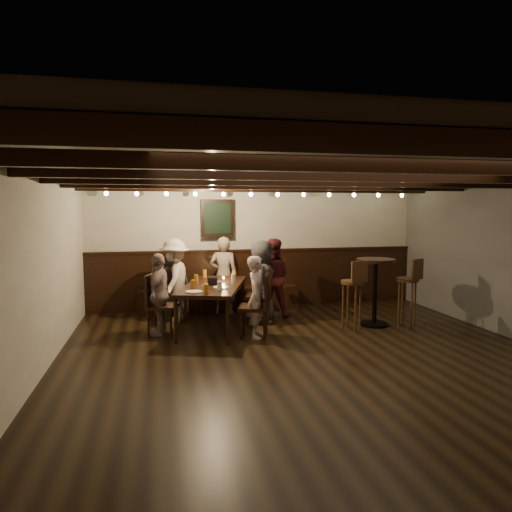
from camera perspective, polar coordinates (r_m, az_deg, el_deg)
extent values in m
plane|color=black|center=(5.92, 7.54, -13.20)|extent=(7.00, 7.00, 0.00)
plane|color=black|center=(5.61, 7.88, 10.63)|extent=(7.00, 7.00, 0.00)
plane|color=beige|center=(8.99, 0.14, 1.27)|extent=(6.50, 0.00, 6.50)
plane|color=beige|center=(5.48, -26.25, -2.41)|extent=(0.00, 7.00, 7.00)
cube|color=black|center=(9.03, 0.19, -2.87)|extent=(6.50, 0.08, 1.10)
cube|color=black|center=(8.70, -4.62, -5.40)|extent=(3.00, 0.45, 0.45)
cube|color=black|center=(8.73, -4.87, 4.72)|extent=(0.62, 0.12, 0.72)
cube|color=black|center=(8.67, -4.82, 4.71)|extent=(0.50, 0.02, 0.58)
cube|color=black|center=(3.05, 27.23, 12.27)|extent=(6.50, 0.10, 0.16)
cube|color=black|center=(4.02, 16.52, 11.01)|extent=(6.50, 0.10, 0.16)
cube|color=black|center=(5.06, 10.14, 10.07)|extent=(6.50, 0.10, 0.16)
cube|color=black|center=(6.15, 6.00, 9.40)|extent=(6.50, 0.10, 0.16)
cube|color=black|center=(7.26, 3.13, 8.90)|extent=(6.50, 0.10, 0.16)
cube|color=black|center=(8.39, 1.02, 8.51)|extent=(6.50, 0.10, 0.16)
sphere|color=#FFE099|center=(8.19, -18.21, 7.44)|extent=(0.07, 0.07, 0.07)
sphere|color=#FFE099|center=(8.16, -8.48, 7.68)|extent=(0.07, 0.07, 0.07)
sphere|color=#FFE099|center=(8.36, 1.05, 7.70)|extent=(0.07, 0.07, 0.07)
sphere|color=#FFE099|center=(8.78, 9.90, 7.53)|extent=(0.07, 0.07, 0.07)
sphere|color=#FFE099|center=(9.38, 17.78, 7.23)|extent=(0.07, 0.07, 0.07)
cube|color=black|center=(7.39, -5.39, -3.77)|extent=(1.40, 2.09, 0.06)
cylinder|color=black|center=(6.68, -9.99, -8.04)|extent=(0.06, 0.06, 0.66)
cylinder|color=black|center=(8.40, -6.75, -5.10)|extent=(0.06, 0.06, 0.66)
cylinder|color=black|center=(6.53, -3.56, -8.29)|extent=(0.06, 0.06, 0.66)
cylinder|color=black|center=(8.28, -1.65, -5.22)|extent=(0.06, 0.06, 0.66)
cube|color=black|center=(8.02, -9.72, -4.99)|extent=(0.51, 0.51, 0.05)
cube|color=black|center=(8.03, -11.03, -3.20)|extent=(0.16, 0.40, 0.45)
cube|color=black|center=(7.17, -11.58, -6.19)|extent=(0.54, 0.54, 0.05)
cube|color=black|center=(7.18, -13.10, -4.10)|extent=(0.17, 0.42, 0.47)
cube|color=black|center=(7.78, 0.34, -5.02)|extent=(0.55, 0.55, 0.05)
cube|color=black|center=(7.72, 1.81, -3.10)|extent=(0.17, 0.43, 0.48)
cube|color=black|center=(6.90, -0.30, -6.47)|extent=(0.55, 0.55, 0.05)
cube|color=black|center=(6.83, 1.35, -4.33)|extent=(0.17, 0.43, 0.48)
imported|color=#2B2C2E|center=(8.47, -10.27, -3.16)|extent=(0.68, 0.55, 1.22)
imported|color=gray|center=(8.41, -4.08, -2.41)|extent=(0.60, 0.48, 1.43)
imported|color=#521C1D|center=(8.16, 2.01, -2.73)|extent=(0.81, 0.71, 1.41)
imported|color=#BBA89E|center=(7.98, -10.10, -2.96)|extent=(0.78, 1.04, 1.42)
imported|color=gray|center=(7.15, -11.99, -4.69)|extent=(0.52, 0.80, 1.26)
imported|color=#2C2B2E|center=(7.73, 0.71, -3.23)|extent=(0.63, 0.79, 1.40)
imported|color=#B19C95|center=(6.86, 0.11, -5.13)|extent=(0.42, 0.52, 1.24)
cylinder|color=#BF7219|center=(8.10, -6.44, -2.21)|extent=(0.07, 0.07, 0.14)
cylinder|color=#BF7219|center=(7.97, -2.77, -2.32)|extent=(0.07, 0.07, 0.14)
cylinder|color=#BF7219|center=(7.53, -7.51, -2.85)|extent=(0.07, 0.07, 0.14)
cylinder|color=silver|center=(7.52, -2.87, -2.82)|extent=(0.07, 0.07, 0.14)
cylinder|color=#BF7219|center=(6.98, -7.86, -3.55)|extent=(0.07, 0.07, 0.14)
cylinder|color=silver|center=(6.80, -4.59, -3.76)|extent=(0.07, 0.07, 0.14)
cylinder|color=#BF7219|center=(6.59, -6.25, -4.10)|extent=(0.07, 0.07, 0.14)
cylinder|color=white|center=(6.74, -7.75, -4.44)|extent=(0.24, 0.24, 0.01)
cylinder|color=white|center=(7.06, -4.40, -3.92)|extent=(0.24, 0.24, 0.01)
cube|color=black|center=(7.32, -5.47, -3.15)|extent=(0.15, 0.10, 0.12)
cylinder|color=beige|center=(7.65, -4.10, -3.01)|extent=(0.05, 0.05, 0.05)
cylinder|color=black|center=(7.93, 14.55, -8.22)|extent=(0.46, 0.46, 0.04)
cylinder|color=black|center=(7.82, 14.65, -4.49)|extent=(0.07, 0.07, 1.05)
cylinder|color=black|center=(7.74, 14.75, -0.53)|extent=(0.63, 0.63, 0.05)
cylinder|color=#3E2313|center=(7.39, 11.92, -3.22)|extent=(0.36, 0.36, 0.05)
cube|color=#3E2313|center=(7.24, 12.81, -1.92)|extent=(0.31, 0.12, 0.33)
cylinder|color=#3E2313|center=(7.89, 18.43, -2.82)|extent=(0.36, 0.36, 0.05)
cube|color=#3E2313|center=(7.78, 19.53, -1.58)|extent=(0.29, 0.18, 0.33)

